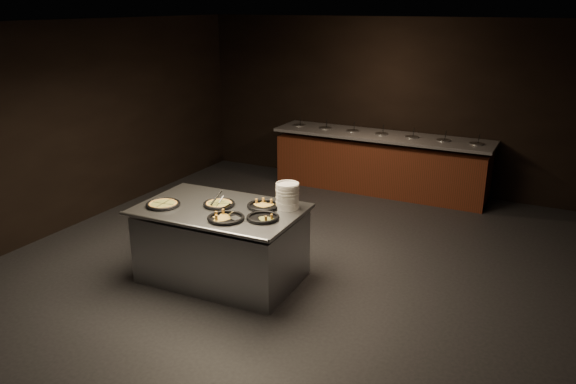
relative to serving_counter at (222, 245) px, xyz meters
name	(u,v)px	position (x,y,z in m)	size (l,w,h in m)	color
room	(284,158)	(0.61, 0.41, 1.02)	(7.02, 8.02, 2.92)	black
salad_bar	(379,167)	(0.61, 3.97, 0.01)	(3.70, 0.83, 1.18)	#571F14
serving_counter	(222,245)	(0.00, 0.00, 0.00)	(1.90, 1.25, 0.89)	#ABADB2
plate_stack	(287,196)	(0.70, 0.33, 0.61)	(0.26, 0.26, 0.30)	silver
pan_veggie_whole	(163,204)	(-0.62, -0.25, 0.48)	(0.39, 0.39, 0.04)	black
pan_cheese_whole	(219,204)	(-0.05, 0.05, 0.48)	(0.37, 0.37, 0.04)	black
pan_cheese_slices_a	(263,206)	(0.43, 0.24, 0.48)	(0.38, 0.38, 0.04)	black
pan_cheese_slices_b	(226,218)	(0.26, -0.28, 0.48)	(0.41, 0.41, 0.04)	black
pan_veggie_slices	(263,217)	(0.61, -0.09, 0.48)	(0.36, 0.36, 0.04)	black
server_left	(219,198)	(-0.06, 0.06, 0.54)	(0.10, 0.34, 0.16)	#ABADB2
server_right	(229,210)	(0.25, -0.20, 0.54)	(0.33, 0.18, 0.16)	#ABADB2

